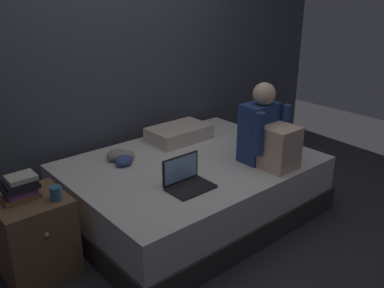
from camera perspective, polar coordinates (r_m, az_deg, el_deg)
name	(u,v)px	position (r m, az deg, el deg)	size (l,w,h in m)	color
ground_plane	(197,236)	(3.32, 0.66, -12.60)	(8.00, 8.00, 0.00)	#2D2D33
wall_back	(107,45)	(3.78, -11.68, 13.23)	(5.60, 0.10, 2.70)	#424751
bed	(191,188)	(3.51, -0.10, -6.05)	(2.00, 1.50, 0.49)	#332D2B
nightstand	(36,237)	(2.99, -20.82, -11.91)	(0.44, 0.46, 0.57)	brown
person_sitting	(268,134)	(3.32, 10.40, 1.37)	(0.39, 0.44, 0.66)	navy
laptop	(187,180)	(2.96, -0.76, -4.98)	(0.32, 0.23, 0.22)	black
pillow	(179,133)	(3.84, -1.80, 1.51)	(0.56, 0.36, 0.13)	beige
book_stack	(20,188)	(2.84, -22.64, -5.62)	(0.23, 0.17, 0.16)	brown
mug	(56,193)	(2.76, -18.30, -6.47)	(0.08, 0.08, 0.09)	teal
clothes_pile	(120,156)	(3.43, -9.88, -1.71)	(0.22, 0.27, 0.10)	gray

